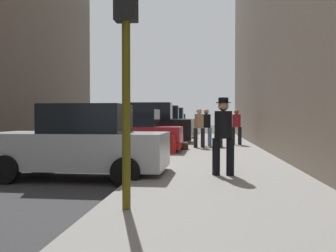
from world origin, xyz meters
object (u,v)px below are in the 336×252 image
object	(u,v)px
pedestrian_in_jeans	(206,125)
pedestrian_in_red_jacket	(236,125)
fire_hydrant	(173,144)
pedestrian_in_tan_coat	(199,126)
parked_bronze_suv	(169,123)
duffel_bag	(184,146)
parked_silver_sedan	(81,143)
parked_dark_green_sedan	(174,124)
traffic_light	(126,28)
parked_red_hatchback	(130,133)
parked_white_van	(161,124)
parked_black_suv	(149,126)
rolling_suitcase	(218,139)
pedestrian_with_fedora	(223,132)

from	to	relation	value
pedestrian_in_jeans	pedestrian_in_red_jacket	size ratio (longest dim) A/B	1.00
fire_hydrant	pedestrian_in_tan_coat	distance (m)	3.13
parked_bronze_suv	pedestrian_in_tan_coat	size ratio (longest dim) A/B	2.69
duffel_bag	parked_silver_sedan	bearing A→B (deg)	-107.65
fire_hydrant	pedestrian_in_jeans	size ratio (longest dim) A/B	0.41
parked_dark_green_sedan	fire_hydrant	xyz separation A→B (m)	(1.80, -22.01, -0.35)
parked_bronze_suv	pedestrian_in_jeans	distance (m)	13.45
parked_bronze_suv	parked_silver_sedan	bearing A→B (deg)	-90.00
pedestrian_in_jeans	traffic_light	bearing A→B (deg)	-95.55
parked_red_hatchback	duffel_bag	bearing A→B (deg)	21.11
parked_dark_green_sedan	pedestrian_in_jeans	bearing A→B (deg)	-80.52
parked_white_van	fire_hydrant	bearing A→B (deg)	-81.01
fire_hydrant	traffic_light	world-z (taller)	traffic_light
parked_bronze_suv	pedestrian_in_jeans	size ratio (longest dim) A/B	2.69
parked_black_suv	pedestrian_in_red_jacket	world-z (taller)	parked_black_suv
parked_silver_sedan	parked_white_van	bearing A→B (deg)	90.00
traffic_light	rolling_suitcase	bearing A→B (deg)	81.50
parked_red_hatchback	fire_hydrant	world-z (taller)	parked_red_hatchback
parked_red_hatchback	pedestrian_with_fedora	xyz separation A→B (m)	(3.39, -5.98, 0.29)
parked_silver_sedan	parked_dark_green_sedan	distance (m)	26.80
rolling_suitcase	parked_dark_green_sedan	bearing A→B (deg)	100.77
parked_white_van	pedestrian_in_tan_coat	bearing A→B (deg)	-72.21
parked_dark_green_sedan	parked_black_suv	bearing A→B (deg)	-90.00
pedestrian_with_fedora	rolling_suitcase	size ratio (longest dim) A/B	1.71
parked_white_van	pedestrian_in_jeans	bearing A→B (deg)	-68.10
traffic_light	rolling_suitcase	size ratio (longest dim) A/B	3.46
parked_black_suv	pedestrian_in_jeans	distance (m)	3.85
duffel_bag	parked_black_suv	bearing A→B (deg)	115.91
parked_bronze_suv	fire_hydrant	xyz separation A→B (m)	(1.80, -16.96, -0.54)
fire_hydrant	parked_silver_sedan	bearing A→B (deg)	-110.66
parked_white_van	rolling_suitcase	bearing A→B (deg)	-66.36
pedestrian_with_fedora	rolling_suitcase	bearing A→B (deg)	88.76
parked_white_van	fire_hydrant	size ratio (longest dim) A/B	6.62
parked_silver_sedan	parked_black_suv	world-z (taller)	parked_black_suv
fire_hydrant	pedestrian_in_jeans	world-z (taller)	pedestrian_in_jeans
pedestrian_with_fedora	parked_silver_sedan	bearing A→B (deg)	177.62
parked_white_van	parked_bronze_suv	xyz separation A→B (m)	(0.00, 5.56, 0.00)
traffic_light	parked_silver_sedan	bearing A→B (deg)	118.15
parked_silver_sedan	fire_hydrant	bearing A→B (deg)	69.34
pedestrian_with_fedora	parked_bronze_suv	bearing A→B (deg)	98.81
traffic_light	duffel_bag	distance (m)	10.42
parked_black_suv	pedestrian_in_jeans	bearing A→B (deg)	-38.03
pedestrian_in_jeans	parked_red_hatchback	bearing A→B (deg)	-137.18
duffel_bag	traffic_light	bearing A→B (deg)	-91.50
parked_black_suv	parked_bronze_suv	bearing A→B (deg)	90.00
parked_white_van	pedestrian_with_fedora	bearing A→B (deg)	-78.26
traffic_light	duffel_bag	world-z (taller)	traffic_light
traffic_light	pedestrian_in_tan_coat	world-z (taller)	traffic_light
pedestrian_in_jeans	duffel_bag	bearing A→B (deg)	-114.63
parked_bronze_suv	traffic_light	bearing A→B (deg)	-85.79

